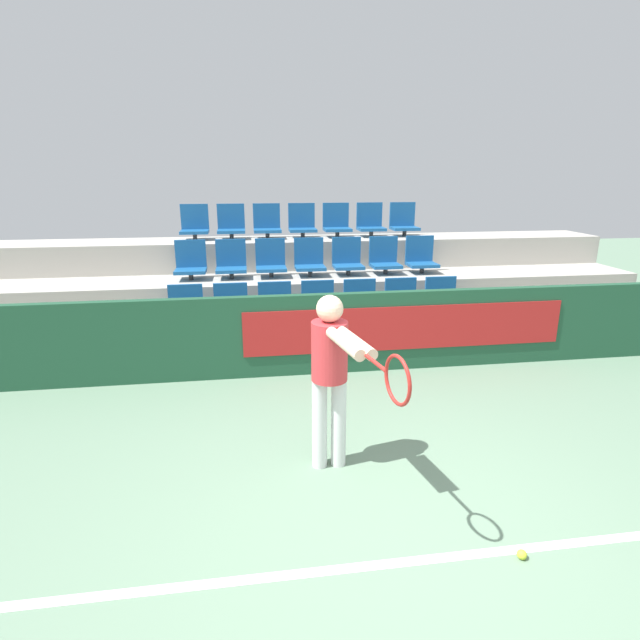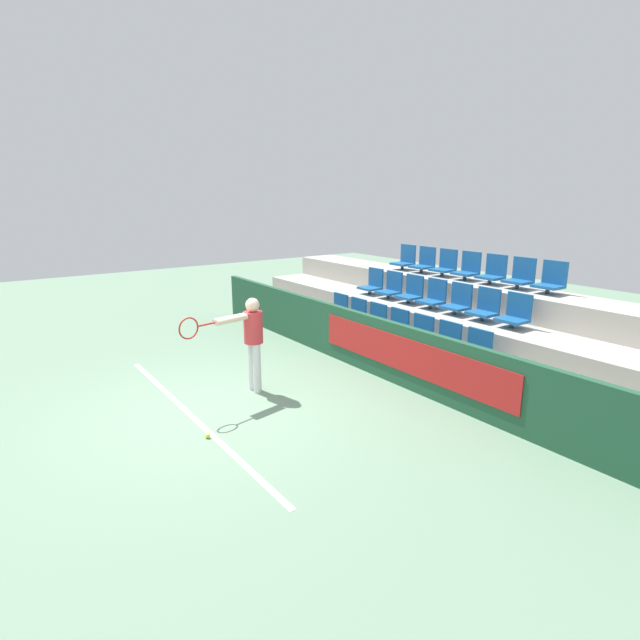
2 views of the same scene
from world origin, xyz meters
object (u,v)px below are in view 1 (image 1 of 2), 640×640
Objects in this scene: stadium_chair_2 at (275,307)px; stadium_chair_6 at (442,301)px; stadium_chair_9 at (271,261)px; stadium_chair_1 at (231,309)px; stadium_chair_13 at (421,258)px; stadium_chair_7 at (191,263)px; stadium_chair_14 at (195,225)px; stadium_chair_12 at (385,259)px; stadium_chair_11 at (347,259)px; stadium_chair_10 at (310,260)px; stadium_chair_16 at (267,224)px; stadium_chair_8 at (231,262)px; stadium_chair_0 at (186,311)px; stadium_chair_19 at (370,223)px; tennis_player at (333,368)px; tennis_ball at (522,554)px; stadium_chair_3 at (319,306)px; stadium_chair_4 at (361,304)px; stadium_chair_20 at (404,222)px; stadium_chair_15 at (231,225)px; stadium_chair_18 at (337,223)px; stadium_chair_17 at (302,224)px; stadium_chair_5 at (402,303)px.

stadium_chair_2 and stadium_chair_6 have the same top height.
stadium_chair_1 is at bearing -121.28° from stadium_chair_9.
stadium_chair_13 is at bearing 90.00° from stadium_chair_6.
stadium_chair_2 is at bearing -39.45° from stadium_chair_7.
stadium_chair_2 is 1.00× the size of stadium_chair_14.
stadium_chair_9 is 1.81m from stadium_chair_12.
stadium_chair_10 is at bearing 180.00° from stadium_chair_11.
stadium_chair_13 is 1.00× the size of stadium_chair_16.
stadium_chair_12 is (3.02, 0.00, 0.00)m from stadium_chair_7.
stadium_chair_7 is 0.60m from stadium_chair_8.
stadium_chair_19 is at bearing 33.36° from stadium_chair_0.
tennis_ball is (1.09, -1.23, -0.92)m from tennis_player.
stadium_chair_8 is at bearing 180.00° from stadium_chair_10.
stadium_chair_3 is at bearing -73.10° from stadium_chair_16.
stadium_chair_8 and stadium_chair_12 have the same top height.
stadium_chair_0 is at bearing 180.00° from stadium_chair_4.
stadium_chair_1 reaches higher than tennis_ball.
stadium_chair_13 is (3.02, 0.00, 0.00)m from stadium_chair_8.
stadium_chair_0 is 2.51m from stadium_chair_16.
stadium_chair_7 is at bearing 140.55° from stadium_chair_2.
stadium_chair_20 is (2.42, 0.99, 0.47)m from stadium_chair_9.
stadium_chair_9 is at bearing 39.45° from stadium_chair_0.
stadium_chair_7 is 1.00× the size of stadium_chair_8.
stadium_chair_15 is at bearing 121.28° from stadium_chair_9.
stadium_chair_18 is 1.00× the size of stadium_chair_19.
stadium_chair_18 is (2.42, 0.99, 0.47)m from stadium_chair_7.
stadium_chair_20 is at bearing 0.00° from stadium_chair_18.
stadium_chair_10 is (0.60, 0.00, 0.00)m from stadium_chair_9.
stadium_chair_16 reaches higher than tennis_ball.
stadium_chair_14 and stadium_chair_17 have the same top height.
stadium_chair_3 is 0.37× the size of tennis_player.
stadium_chair_5 is 1.00× the size of stadium_chair_7.
stadium_chair_19 is (0.00, 0.99, 0.47)m from stadium_chair_12.
stadium_chair_10 is 1.10m from stadium_chair_17.
stadium_chair_6 is (2.42, 0.00, 0.00)m from stadium_chair_2.
stadium_chair_7 is (-2.42, 0.99, 0.47)m from stadium_chair_4.
stadium_chair_15 reaches higher than stadium_chair_8.
stadium_chair_9 is 1.00× the size of stadium_chair_20.
stadium_chair_11 is (-0.60, 0.99, 0.47)m from stadium_chair_5.
stadium_chair_8 is 1.00× the size of stadium_chair_13.
stadium_chair_20 reaches higher than stadium_chair_5.
stadium_chair_13 is at bearing -39.45° from stadium_chair_18.
stadium_chair_17 is at bearing 97.33° from tennis_ball.
stadium_chair_9 is 1.00× the size of stadium_chair_19.
stadium_chair_7 is 1.63m from stadium_chair_16.
stadium_chair_6 is at bearing 0.00° from stadium_chair_4.
stadium_chair_9 is at bearing -58.72° from stadium_chair_15.
stadium_chair_1 is 2.65m from stadium_chair_12.
stadium_chair_4 is at bearing 180.00° from stadium_chair_5.
stadium_chair_4 is at bearing -39.45° from stadium_chair_14.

